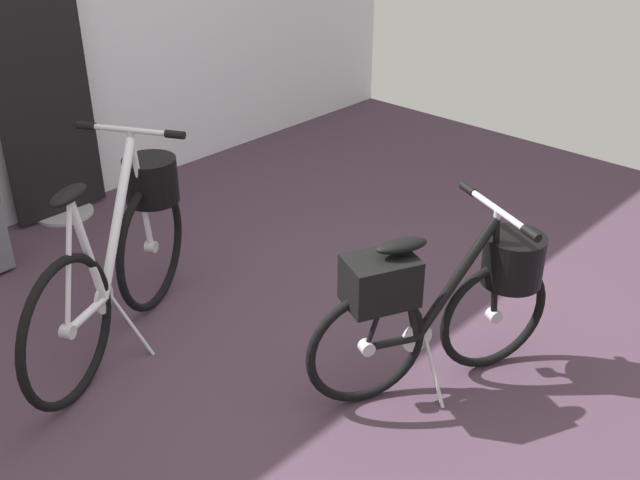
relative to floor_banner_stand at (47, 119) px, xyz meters
name	(u,v)px	position (x,y,z in m)	size (l,w,h in m)	color
ground_plane	(340,366)	(0.03, -2.32, -0.64)	(6.35, 6.35, 0.00)	#473342
floor_banner_stand	(47,119)	(0.00, 0.00, 0.00)	(0.60, 0.36, 1.44)	#B7B7BC
folding_bike_foreground	(445,297)	(0.26, -2.69, -0.21)	(1.06, 0.62, 0.81)	black
display_bike_left	(123,250)	(-0.44, -1.39, -0.19)	(1.27, 0.73, 0.98)	black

